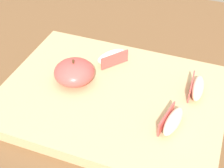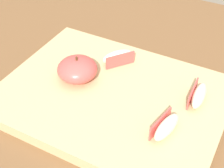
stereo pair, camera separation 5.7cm
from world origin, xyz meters
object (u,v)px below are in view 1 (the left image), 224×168
object	(u,v)px
apple_wedge_left	(172,121)
apple_wedge_right	(112,57)
cutting_board	(112,97)
apple_wedge_front	(197,87)
apple_half_skin_up	(74,72)

from	to	relation	value
apple_wedge_left	apple_wedge_right	bearing A→B (deg)	139.61
cutting_board	apple_wedge_front	world-z (taller)	apple_wedge_front
cutting_board	apple_wedge_front	bearing A→B (deg)	20.04
apple_wedge_left	apple_wedge_front	bearing A→B (deg)	76.37
apple_half_skin_up	apple_wedge_left	size ratio (longest dim) A/B	1.13
cutting_board	apple_wedge_front	xyz separation A→B (m)	(0.14, 0.05, 0.02)
apple_half_skin_up	apple_wedge_left	distance (m)	0.20
cutting_board	apple_wedge_left	size ratio (longest dim) A/B	6.00
apple_half_skin_up	apple_wedge_right	size ratio (longest dim) A/B	1.19
apple_wedge_right	apple_half_skin_up	bearing A→B (deg)	-120.44
apple_half_skin_up	apple_wedge_front	distance (m)	0.22
cutting_board	apple_wedge_right	bearing A→B (deg)	110.51
cutting_board	apple_wedge_front	size ratio (longest dim) A/B	6.16
apple_wedge_front	apple_wedge_right	distance (m)	0.17
apple_wedge_front	apple_half_skin_up	bearing A→B (deg)	-168.44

